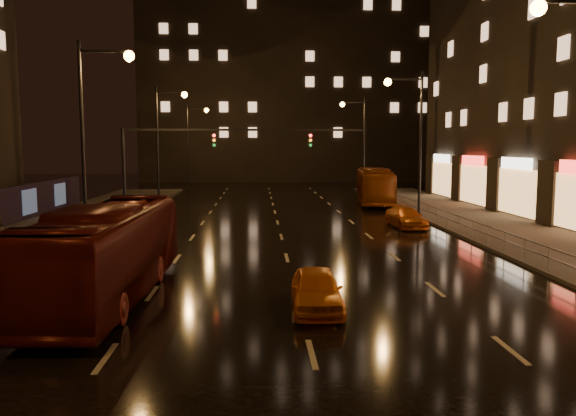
{
  "coord_description": "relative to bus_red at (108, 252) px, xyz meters",
  "views": [
    {
      "loc": [
        -1.3,
        -15.27,
        5.09
      ],
      "look_at": [
        -0.04,
        8.16,
        2.5
      ],
      "focal_mm": 35.0,
      "sensor_mm": 36.0,
      "label": 1
    }
  ],
  "objects": [
    {
      "name": "ground",
      "position": [
        6.33,
        16.51,
        -1.58
      ],
      "size": [
        140.0,
        140.0,
        0.0
      ],
      "primitive_type": "plane",
      "color": "black",
      "rests_on": "ground"
    },
    {
      "name": "sidewalk_left",
      "position": [
        -7.17,
        11.51,
        -1.51
      ],
      "size": [
        7.0,
        70.0,
        0.15
      ],
      "primitive_type": "cube",
      "color": "#38332D",
      "rests_on": "ground"
    },
    {
      "name": "sidewalk_right",
      "position": [
        19.83,
        11.51,
        -1.51
      ],
      "size": [
        7.0,
        70.0,
        0.15
      ],
      "primitive_type": "cube",
      "color": "#38332D",
      "rests_on": "ground"
    },
    {
      "name": "building_distant",
      "position": [
        10.33,
        68.51,
        16.42
      ],
      "size": [
        44.0,
        16.0,
        36.0
      ],
      "primitive_type": "cube",
      "color": "black",
      "rests_on": "ground"
    },
    {
      "name": "traffic_signal",
      "position": [
        1.27,
        16.51,
        3.15
      ],
      "size": [
        15.31,
        0.32,
        6.2
      ],
      "color": "black",
      "rests_on": "ground"
    },
    {
      "name": "railing_right",
      "position": [
        16.53,
        14.51,
        -0.69
      ],
      "size": [
        0.05,
        56.0,
        1.0
      ],
      "color": "#99999E",
      "rests_on": "sidewalk_right"
    },
    {
      "name": "bus_red",
      "position": [
        0.0,
        0.0,
        0.0
      ],
      "size": [
        2.99,
        11.44,
        3.17
      ],
      "primitive_type": "imported",
      "rotation": [
        0.0,
        0.0,
        -0.03
      ],
      "color": "#59130C",
      "rests_on": "ground"
    },
    {
      "name": "bus_curb",
      "position": [
        15.33,
        30.21,
        -0.0
      ],
      "size": [
        4.13,
        11.59,
        3.16
      ],
      "primitive_type": "imported",
      "rotation": [
        0.0,
        0.0,
        -0.13
      ],
      "color": "#85390D",
      "rests_on": "ground"
    },
    {
      "name": "taxi_near",
      "position": [
        6.83,
        -1.78,
        -0.93
      ],
      "size": [
        1.68,
        3.88,
        1.3
      ],
      "primitive_type": "imported",
      "rotation": [
        0.0,
        0.0,
        -0.04
      ],
      "color": "orange",
      "rests_on": "ground"
    },
    {
      "name": "taxi_far",
      "position": [
        14.33,
        15.87,
        -0.96
      ],
      "size": [
        2.15,
        4.46,
        1.25
      ],
      "primitive_type": "imported",
      "rotation": [
        0.0,
        0.0,
        0.09
      ],
      "color": "#CD6013",
      "rests_on": "ground"
    }
  ]
}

